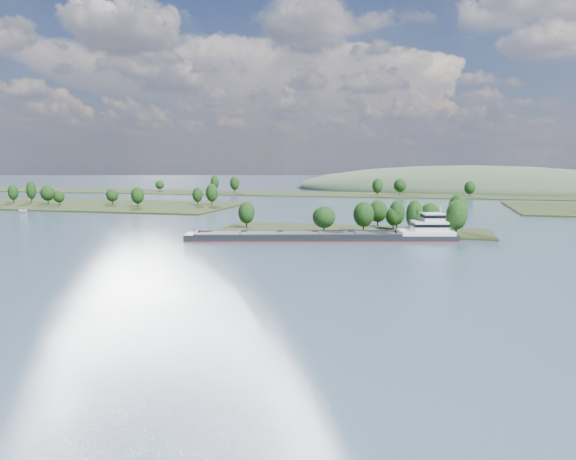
# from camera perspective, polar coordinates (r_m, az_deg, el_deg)

# --- Properties ---
(ground) EXTENTS (1800.00, 1800.00, 0.00)m
(ground) POSITION_cam_1_polar(r_m,az_deg,el_deg) (153.74, 3.59, -2.81)
(ground) COLOR #334858
(ground) RESTS_ON ground
(tree_island) EXTENTS (100.00, 31.23, 14.92)m
(tree_island) POSITION_cam_1_polar(r_m,az_deg,el_deg) (210.51, 8.61, 0.87)
(tree_island) COLOR black
(tree_island) RESTS_ON ground
(left_bank) EXTENTS (300.00, 80.00, 14.80)m
(left_bank) POSITION_cam_1_polar(r_m,az_deg,el_deg) (387.87, -27.18, 2.55)
(left_bank) COLOR black
(left_bank) RESTS_ON ground
(back_shoreline) EXTENTS (900.00, 60.00, 15.90)m
(back_shoreline) POSITION_cam_1_polar(r_m,az_deg,el_deg) (429.82, 11.80, 3.53)
(back_shoreline) COLOR black
(back_shoreline) RESTS_ON ground
(hill_west) EXTENTS (320.00, 160.00, 44.00)m
(hill_west) POSITION_cam_1_polar(r_m,az_deg,el_deg) (530.33, 17.93, 3.90)
(hill_west) COLOR #3A4E35
(hill_west) RESTS_ON ground
(cargo_barge) EXTENTS (90.05, 33.38, 12.21)m
(cargo_barge) POSITION_cam_1_polar(r_m,az_deg,el_deg) (188.57, 5.34, -0.51)
(cargo_barge) COLOR black
(cargo_barge) RESTS_ON ground
(motorboat) EXTENTS (5.25, 2.03, 2.02)m
(motorboat) POSITION_cam_1_polar(r_m,az_deg,el_deg) (313.69, -25.31, 1.77)
(motorboat) COLOR white
(motorboat) RESTS_ON ground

